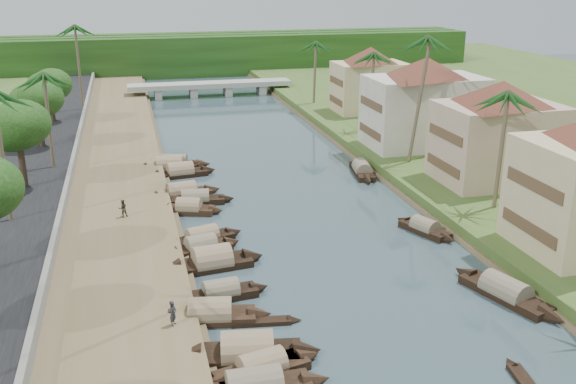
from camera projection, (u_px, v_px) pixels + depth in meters
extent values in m
plane|color=#34464E|center=(346.00, 276.00, 45.56)|extent=(220.00, 220.00, 0.00)
cube|color=brown|center=(114.00, 198.00, 60.07)|extent=(10.00, 180.00, 0.80)
cube|color=#385421|center=(454.00, 169.00, 68.09)|extent=(16.00, 180.00, 1.20)
cube|color=black|center=(17.00, 202.00, 58.01)|extent=(8.00, 180.00, 1.40)
cube|color=slate|center=(66.00, 192.00, 58.79)|extent=(0.40, 180.00, 1.10)
cube|color=#16320D|center=(195.00, 57.00, 131.38)|extent=(120.00, 4.00, 8.00)
cube|color=#16320D|center=(192.00, 54.00, 135.96)|extent=(120.00, 4.00, 8.00)
cube|color=#16320D|center=(190.00, 51.00, 140.55)|extent=(120.00, 4.00, 8.00)
cube|color=#999A90|center=(210.00, 85.00, 110.94)|extent=(28.00, 4.00, 0.80)
cube|color=#999A90|center=(158.00, 93.00, 109.21)|extent=(1.20, 3.50, 1.80)
cube|color=#999A90|center=(193.00, 92.00, 110.60)|extent=(1.20, 3.50, 1.80)
cube|color=#999A90|center=(228.00, 90.00, 111.99)|extent=(1.20, 3.50, 1.80)
cube|color=#999A90|center=(261.00, 89.00, 113.37)|extent=(1.20, 3.50, 1.80)
cube|color=brown|center=(528.00, 228.00, 45.68)|extent=(0.10, 6.40, 0.90)
cube|color=brown|center=(534.00, 185.00, 44.64)|extent=(0.10, 6.40, 0.90)
cube|color=tan|center=(497.00, 143.00, 61.41)|extent=(11.00, 8.00, 7.50)
pyramid|color=brown|center=(503.00, 92.00, 59.83)|extent=(14.11, 14.11, 2.20)
cube|color=brown|center=(443.00, 166.00, 60.74)|extent=(0.10, 6.40, 0.90)
cube|color=brown|center=(445.00, 135.00, 59.76)|extent=(0.10, 6.40, 0.90)
cube|color=beige|center=(424.00, 112.00, 73.94)|extent=(13.00, 8.00, 8.00)
pyramid|color=brown|center=(427.00, 67.00, 72.28)|extent=(15.59, 15.59, 2.20)
cube|color=brown|center=(370.00, 132.00, 73.07)|extent=(0.10, 6.40, 0.90)
cube|color=brown|center=(371.00, 104.00, 72.03)|extent=(0.10, 6.40, 0.90)
cube|color=tan|center=(369.00, 87.00, 92.67)|extent=(10.00, 7.00, 7.00)
pyramid|color=brown|center=(371.00, 55.00, 91.18)|extent=(12.62, 12.62, 2.20)
cube|color=brown|center=(336.00, 101.00, 92.07)|extent=(0.10, 5.60, 0.90)
cube|color=brown|center=(336.00, 81.00, 91.16)|extent=(0.10, 5.60, 0.90)
cone|color=black|center=(316.00, 381.00, 33.36)|extent=(1.71, 1.67, 1.85)
cube|color=black|center=(247.00, 356.00, 35.69)|extent=(6.36, 3.12, 0.70)
cone|color=black|center=(308.00, 352.00, 35.94)|extent=(2.07, 2.21, 2.15)
cone|color=black|center=(186.00, 358.00, 35.39)|extent=(2.07, 2.21, 2.15)
cylinder|color=#947F5E|center=(247.00, 350.00, 35.57)|extent=(4.95, 2.97, 2.26)
cube|color=black|center=(262.00, 372.00, 34.28)|extent=(5.42, 2.76, 0.70)
cone|color=black|center=(309.00, 356.00, 35.51)|extent=(1.78, 1.76, 1.62)
cylinder|color=#947F5E|center=(262.00, 366.00, 34.16)|extent=(4.24, 2.54, 1.68)
cube|color=black|center=(221.00, 296.00, 42.33)|extent=(4.95, 2.05, 0.70)
cone|color=black|center=(260.00, 288.00, 43.19)|extent=(1.53, 1.53, 1.54)
cone|color=black|center=(181.00, 302.00, 41.42)|extent=(1.53, 1.53, 1.54)
cylinder|color=gray|center=(221.00, 291.00, 42.21)|extent=(3.83, 1.99, 1.60)
cube|color=black|center=(211.00, 318.00, 39.61)|extent=(5.79, 2.83, 0.70)
cone|color=black|center=(260.00, 315.00, 39.79)|extent=(1.88, 1.95, 1.87)
cone|color=black|center=(160.00, 319.00, 39.38)|extent=(1.88, 1.95, 1.87)
cylinder|color=#947F5E|center=(210.00, 313.00, 39.49)|extent=(4.51, 2.67, 1.95)
cube|color=black|center=(213.00, 265.00, 46.79)|extent=(5.92, 2.86, 0.70)
cone|color=black|center=(254.00, 257.00, 47.84)|extent=(1.91, 2.17, 2.16)
cone|color=black|center=(169.00, 271.00, 45.69)|extent=(1.91, 2.17, 2.16)
cylinder|color=#947F5E|center=(212.00, 260.00, 46.67)|extent=(4.60, 2.79, 2.29)
cube|color=black|center=(201.00, 250.00, 49.30)|extent=(4.98, 2.76, 0.70)
cone|color=black|center=(233.00, 243.00, 50.43)|extent=(1.70, 1.80, 1.67)
cone|color=black|center=(168.00, 256.00, 48.11)|extent=(1.70, 1.80, 1.67)
cylinder|color=gray|center=(201.00, 245.00, 49.17)|extent=(3.92, 2.56, 1.76)
cube|color=black|center=(202.00, 240.00, 51.05)|extent=(5.33, 2.94, 0.70)
cone|color=black|center=(234.00, 233.00, 52.37)|extent=(1.80, 1.79, 1.60)
cone|color=black|center=(169.00, 247.00, 49.68)|extent=(1.80, 1.79, 1.60)
cylinder|color=#947F5E|center=(202.00, 236.00, 50.92)|extent=(4.20, 2.67, 1.67)
cube|color=black|center=(189.00, 211.00, 57.37)|extent=(4.79, 3.09, 0.70)
cone|color=black|center=(217.00, 211.00, 57.12)|extent=(1.75, 1.86, 1.65)
cone|color=black|center=(162.00, 209.00, 57.58)|extent=(1.75, 1.86, 1.65)
cylinder|color=#947F5E|center=(189.00, 207.00, 57.25)|extent=(3.82, 2.80, 1.74)
cube|color=black|center=(196.00, 202.00, 59.71)|extent=(5.48, 2.12, 0.70)
cone|color=black|center=(228.00, 199.00, 60.09)|extent=(1.66, 1.58, 1.61)
cone|color=black|center=(163.00, 202.00, 59.27)|extent=(1.66, 1.58, 1.61)
cylinder|color=gray|center=(195.00, 198.00, 59.59)|extent=(4.23, 2.06, 1.66)
cube|color=black|center=(182.00, 195.00, 61.44)|extent=(5.87, 2.76, 0.70)
cone|color=black|center=(213.00, 190.00, 62.60)|extent=(1.88, 1.91, 1.84)
cone|color=black|center=(149.00, 199.00, 60.22)|extent=(1.88, 1.91, 1.84)
cylinder|color=#947F5E|center=(182.00, 191.00, 61.31)|extent=(4.57, 2.61, 1.92)
cube|color=black|center=(181.00, 174.00, 67.70)|extent=(5.77, 2.57, 0.70)
cone|color=black|center=(209.00, 171.00, 68.73)|extent=(1.82, 1.90, 1.90)
cone|color=black|center=(151.00, 177.00, 66.62)|extent=(1.82, 1.90, 1.90)
cylinder|color=#947F5E|center=(180.00, 171.00, 67.57)|extent=(4.47, 2.49, 1.99)
cube|color=black|center=(174.00, 165.00, 71.05)|extent=(6.18, 3.18, 0.70)
cone|color=black|center=(204.00, 164.00, 70.95)|extent=(2.02, 1.88, 1.68)
cone|color=black|center=(145.00, 164.00, 71.10)|extent=(2.02, 1.88, 1.68)
cylinder|color=gray|center=(174.00, 162.00, 70.93)|extent=(4.84, 2.87, 1.72)
cube|color=black|center=(169.00, 168.00, 69.99)|extent=(5.86, 2.03, 0.70)
cone|color=black|center=(199.00, 165.00, 70.64)|extent=(1.72, 1.74, 1.89)
cone|color=black|center=(139.00, 169.00, 69.28)|extent=(1.72, 1.74, 1.89)
cylinder|color=#947F5E|center=(169.00, 164.00, 69.86)|extent=(4.49, 2.07, 1.97)
cube|color=black|center=(505.00, 295.00, 42.37)|extent=(3.79, 6.82, 0.70)
cone|color=black|center=(464.00, 274.00, 45.27)|extent=(2.17, 2.28, 1.89)
cone|color=black|center=(553.00, 318.00, 39.42)|extent=(2.17, 2.28, 1.89)
cylinder|color=gray|center=(506.00, 290.00, 42.25)|extent=(3.38, 5.37, 1.94)
cube|color=black|center=(424.00, 231.00, 52.95)|extent=(3.09, 4.81, 0.70)
cone|color=black|center=(402.00, 221.00, 54.87)|extent=(1.72, 1.72, 1.46)
cone|color=black|center=(449.00, 240.00, 50.98)|extent=(1.72, 1.72, 1.46)
cylinder|color=gray|center=(425.00, 227.00, 52.83)|extent=(2.74, 3.83, 1.52)
cube|color=black|center=(362.00, 172.00, 68.48)|extent=(2.69, 6.26, 0.70)
cone|color=black|center=(356.00, 163.00, 71.62)|extent=(1.82, 1.95, 1.76)
cone|color=black|center=(369.00, 181.00, 65.28)|extent=(1.82, 1.95, 1.76)
cylinder|color=gray|center=(362.00, 169.00, 68.36)|extent=(2.52, 4.86, 1.80)
cone|color=black|center=(511.00, 363.00, 35.22)|extent=(0.92, 1.16, 0.77)
cube|color=black|center=(261.00, 322.00, 39.33)|extent=(3.75, 1.32, 0.35)
cone|color=black|center=(295.00, 320.00, 39.53)|extent=(1.02, 0.94, 0.82)
cone|color=black|center=(228.00, 324.00, 39.12)|extent=(1.02, 0.94, 0.82)
cube|color=black|center=(174.00, 196.00, 61.38)|extent=(3.54, 2.59, 0.35)
cone|color=black|center=(194.00, 199.00, 60.78)|extent=(1.18, 1.12, 0.74)
cone|color=black|center=(155.00, 194.00, 61.98)|extent=(1.18, 1.12, 0.74)
cylinder|color=brown|center=(500.00, 151.00, 53.83)|extent=(0.53, 0.36, 9.96)
sphere|color=#184818|center=(507.00, 95.00, 52.27)|extent=(3.20, 3.20, 3.20)
cylinder|color=brown|center=(415.00, 101.00, 66.69)|extent=(1.92, 0.36, 13.08)
sphere|color=#184818|center=(419.00, 39.00, 64.64)|extent=(3.20, 3.20, 3.20)
cylinder|color=brown|center=(372.00, 92.00, 81.04)|extent=(0.38, 0.36, 9.76)
sphere|color=#184818|center=(374.00, 54.00, 79.51)|extent=(3.20, 3.20, 3.20)
cylinder|color=brown|center=(2.00, 157.00, 50.33)|extent=(0.42, 0.36, 10.56)
cylinder|color=brown|center=(48.00, 121.00, 64.65)|extent=(0.48, 0.36, 9.58)
sphere|color=#184818|center=(43.00, 76.00, 63.15)|extent=(3.20, 3.20, 3.20)
cylinder|color=brown|center=(314.00, 73.00, 98.10)|extent=(0.60, 0.36, 9.25)
sphere|color=#184818|center=(315.00, 43.00, 96.66)|extent=(3.20, 3.20, 3.20)
cylinder|color=brown|center=(79.00, 68.00, 92.22)|extent=(0.37, 0.36, 11.96)
sphere|color=#184818|center=(75.00, 27.00, 90.35)|extent=(3.20, 3.20, 3.20)
cylinder|color=#3F3124|center=(23.00, 167.00, 59.39)|extent=(0.60, 0.60, 4.02)
ellipsoid|color=#16320D|center=(17.00, 126.00, 58.15)|extent=(5.34, 5.34, 4.39)
cylinder|color=#3F3124|center=(41.00, 131.00, 73.41)|extent=(0.60, 0.60, 3.71)
ellipsoid|color=#16320D|center=(37.00, 100.00, 72.25)|extent=(5.23, 5.23, 4.30)
cylinder|color=#3F3124|center=(52.00, 109.00, 85.97)|extent=(0.60, 0.60, 3.25)
ellipsoid|color=#16320D|center=(49.00, 86.00, 84.96)|extent=(5.16, 5.16, 4.24)
cylinder|color=#3F3124|center=(452.00, 124.00, 78.02)|extent=(0.60, 0.60, 3.52)
ellipsoid|color=#16320D|center=(454.00, 97.00, 76.93)|extent=(4.49, 4.49, 3.69)
imported|color=#27282F|center=(173.00, 313.00, 37.43)|extent=(0.59, 0.68, 1.57)
imported|color=#373626|center=(123.00, 208.00, 54.10)|extent=(0.86, 0.74, 1.52)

